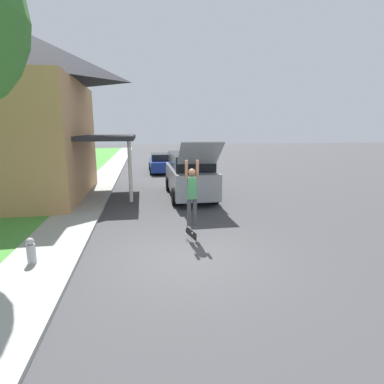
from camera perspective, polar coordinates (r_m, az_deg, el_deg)
ground_plane at (r=8.06m, az=-1.24°, el=-12.02°), size 120.00×120.00×0.00m
sidewalk at (r=13.92m, az=-19.75°, el=-2.18°), size 1.80×80.00×0.10m
suv_parked at (r=14.63m, az=-0.48°, el=3.47°), size 2.06×5.89×2.81m
car_down_street at (r=23.30m, az=-5.79°, el=5.52°), size 1.93×4.28×1.43m
skateboarder at (r=8.74m, az=-0.02°, el=-0.06°), size 0.41×0.23×1.95m
skateboard at (r=8.87m, az=-0.26°, el=-7.88°), size 0.24×0.77×0.25m
fire_hydrant at (r=8.24m, az=-28.32°, el=-9.87°), size 0.20×0.20×0.64m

